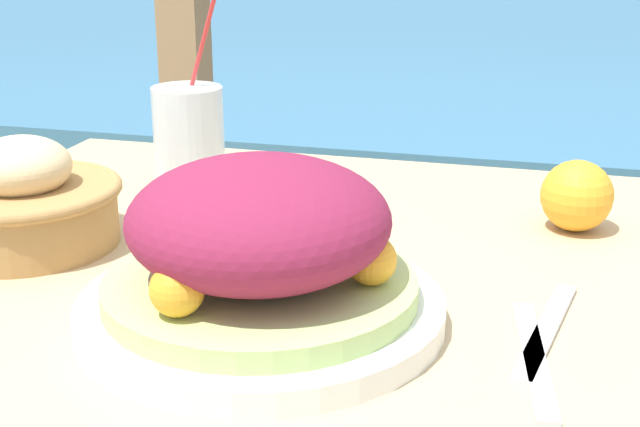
{
  "coord_description": "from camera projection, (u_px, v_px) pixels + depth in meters",
  "views": [
    {
      "loc": [
        0.16,
        -0.71,
        1.03
      ],
      "look_at": [
        -0.03,
        0.01,
        0.78
      ],
      "focal_mm": 50.0,
      "sensor_mm": 36.0,
      "label": 1
    }
  ],
  "objects": [
    {
      "name": "sea_backdrop",
      "position": [
        518.0,
        96.0,
        3.85
      ],
      "size": [
        12.0,
        4.0,
        0.51
      ],
      "color": "teal",
      "rests_on": "ground_plane"
    },
    {
      "name": "railing_fence",
      "position": [
        455.0,
        57.0,
        1.39
      ],
      "size": [
        2.8,
        0.08,
        1.14
      ],
      "color": "#937551",
      "rests_on": "ground_plane"
    },
    {
      "name": "drink_glass",
      "position": [
        189.0,
        141.0,
        1.01
      ],
      "size": [
        0.09,
        0.08,
        0.24
      ],
      "color": "silver",
      "rests_on": "patio_table"
    },
    {
      "name": "patio_table",
      "position": [
        353.0,
        387.0,
        0.82
      ],
      "size": [
        0.97,
        0.81,
        0.72
      ],
      "color": "tan",
      "rests_on": "ground_plane"
    },
    {
      "name": "bread_basket",
      "position": [
        24.0,
        202.0,
        0.86
      ],
      "size": [
        0.19,
        0.19,
        0.11
      ],
      "color": "#AD7F47",
      "rests_on": "patio_table"
    },
    {
      "name": "orange_near_basket",
      "position": [
        577.0,
        196.0,
        0.91
      ],
      "size": [
        0.07,
        0.07,
        0.07
      ],
      "color": "#F9A328",
      "rests_on": "patio_table"
    },
    {
      "name": "knife",
      "position": [
        546.0,
        330.0,
        0.7
      ],
      "size": [
        0.05,
        0.18,
        0.0
      ],
      "color": "silver",
      "rests_on": "patio_table"
    },
    {
      "name": "salad_plate",
      "position": [
        260.0,
        254.0,
        0.7
      ],
      "size": [
        0.3,
        0.3,
        0.13
      ],
      "color": "white",
      "rests_on": "patio_table"
    },
    {
      "name": "fork",
      "position": [
        534.0,
        358.0,
        0.65
      ],
      "size": [
        0.04,
        0.18,
        0.0
      ],
      "color": "silver",
      "rests_on": "patio_table"
    }
  ]
}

